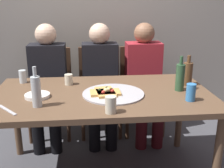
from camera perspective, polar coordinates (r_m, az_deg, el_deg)
The scene contains 20 objects.
back_wall at distance 3.19m, azimuth -3.52°, elevation 15.47°, with size 6.00×0.10×2.60m, color gray.
dining_table at distance 2.12m, azimuth -1.97°, elevation -3.63°, with size 1.65×0.91×0.73m.
pizza_tray at distance 2.05m, azimuth 0.27°, elevation -2.02°, with size 0.46×0.46×0.01m, color #ADADB2.
pizza_slice_last at distance 2.03m, azimuth -1.32°, elevation -1.70°, with size 0.22×0.14×0.05m.
pizza_slice_extra at distance 2.04m, azimuth -1.39°, elevation -1.63°, with size 0.16×0.23×0.05m.
wine_bottle at distance 2.18m, azimuth 13.82°, elevation 1.48°, with size 0.07×0.07×0.27m.
beer_bottle at distance 1.87m, azimuth -15.36°, elevation -1.39°, with size 0.06×0.06×0.27m.
water_bottle at distance 2.33m, azimuth 15.35°, elevation 2.15°, with size 0.07×0.07×0.25m.
tumbler_near at distance 2.44m, azimuth -17.92°, elevation 1.48°, with size 0.06×0.06×0.11m, color silver.
tumbler_far at distance 1.72m, azimuth -0.27°, elevation -4.28°, with size 0.07×0.07×0.11m, color beige.
wine_glass at distance 2.30m, azimuth -8.92°, elevation 0.93°, with size 0.07×0.07×0.09m, color beige.
soda_can at distance 2.00m, azimuth 15.94°, elevation -1.67°, with size 0.07×0.07×0.12m, color #337AC1.
plate_stack at distance 2.07m, azimuth -15.14°, elevation -2.32°, with size 0.18×0.18×0.02m, color white.
table_knife at distance 1.90m, azimuth -20.80°, elevation -5.04°, with size 0.22×0.02×0.01m, color #B7B7BC.
chair_left at distance 3.00m, azimuth -12.61°, elevation -0.42°, with size 0.44×0.44×0.90m.
chair_middle at distance 2.97m, azimuth -2.51°, elevation -0.12°, with size 0.44×0.44×0.90m.
chair_right at distance 3.03m, azimuth 6.07°, elevation 0.13°, with size 0.44×0.44×0.90m.
guest_in_sweater at distance 2.81m, azimuth -13.14°, elevation 1.10°, with size 0.36×0.56×1.17m.
guest_in_beanie at distance 2.79m, azimuth -2.38°, elevation 1.42°, with size 0.36×0.56×1.17m.
guest_by_wall at distance 2.85m, azimuth 6.74°, elevation 1.66°, with size 0.36×0.56×1.17m.
Camera 1 is at (-0.12, -1.97, 1.43)m, focal length 44.35 mm.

